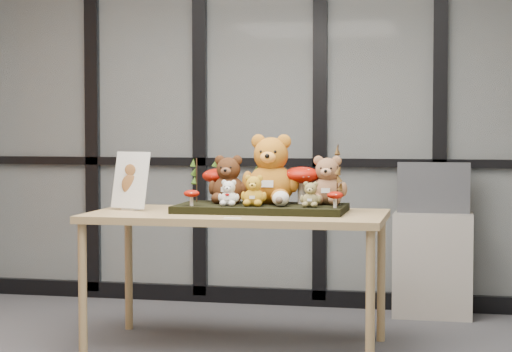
% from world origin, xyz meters
% --- Properties ---
extents(room_shell, '(5.00, 5.00, 5.00)m').
position_xyz_m(room_shell, '(0.00, 0.00, 1.68)').
color(room_shell, '#BAB8B0').
rests_on(room_shell, floor).
extents(glass_partition, '(4.90, 0.06, 2.78)m').
position_xyz_m(glass_partition, '(-0.00, 2.47, 1.42)').
color(glass_partition, '#2D383F').
rests_on(glass_partition, floor).
extents(display_table, '(1.72, 0.87, 0.81)m').
position_xyz_m(display_table, '(0.17, 1.08, 0.74)').
color(display_table, tan).
rests_on(display_table, floor).
extents(diorama_tray, '(0.99, 0.50, 0.04)m').
position_xyz_m(diorama_tray, '(0.30, 1.14, 0.83)').
color(diorama_tray, black).
rests_on(diorama_tray, display_table).
extents(bear_pooh_yellow, '(0.35, 0.32, 0.45)m').
position_xyz_m(bear_pooh_yellow, '(0.34, 1.23, 1.08)').
color(bear_pooh_yellow, '#B46B1A').
rests_on(bear_pooh_yellow, diorama_tray).
extents(bear_brown_medium, '(0.24, 0.22, 0.32)m').
position_xyz_m(bear_brown_medium, '(0.08, 1.21, 1.01)').
color(bear_brown_medium, '#3F210F').
rests_on(bear_brown_medium, diorama_tray).
extents(bear_tan_back, '(0.24, 0.22, 0.32)m').
position_xyz_m(bear_tan_back, '(0.67, 1.24, 1.01)').
color(bear_tan_back, '#8F603F').
rests_on(bear_tan_back, diorama_tray).
extents(bear_small_yellow, '(0.15, 0.14, 0.20)m').
position_xyz_m(bear_small_yellow, '(0.28, 1.03, 0.95)').
color(bear_small_yellow, gold).
rests_on(bear_small_yellow, diorama_tray).
extents(bear_white_bow, '(0.13, 0.11, 0.17)m').
position_xyz_m(bear_white_bow, '(0.13, 1.02, 0.93)').
color(bear_white_bow, white).
rests_on(bear_white_bow, diorama_tray).
extents(bear_beige_small, '(0.12, 0.11, 0.16)m').
position_xyz_m(bear_beige_small, '(0.61, 1.04, 0.93)').
color(bear_beige_small, olive).
rests_on(bear_beige_small, diorama_tray).
extents(plush_cream_hedgehog, '(0.08, 0.07, 0.10)m').
position_xyz_m(plush_cream_hedgehog, '(0.43, 1.04, 0.90)').
color(plush_cream_hedgehog, white).
rests_on(plush_cream_hedgehog, diorama_tray).
extents(mushroom_back_left, '(0.20, 0.20, 0.23)m').
position_xyz_m(mushroom_back_left, '(-0.00, 1.30, 0.96)').
color(mushroom_back_left, '#950F04').
rests_on(mushroom_back_left, diorama_tray).
extents(mushroom_back_right, '(0.22, 0.22, 0.24)m').
position_xyz_m(mushroom_back_right, '(0.52, 1.26, 0.97)').
color(mushroom_back_right, '#950F04').
rests_on(mushroom_back_right, diorama_tray).
extents(mushroom_front_left, '(0.09, 0.09, 0.10)m').
position_xyz_m(mushroom_front_left, '(-0.08, 0.97, 0.90)').
color(mushroom_front_left, '#950F04').
rests_on(mushroom_front_left, diorama_tray).
extents(mushroom_front_right, '(0.09, 0.09, 0.10)m').
position_xyz_m(mushroom_front_right, '(0.75, 1.02, 0.90)').
color(mushroom_front_right, '#950F04').
rests_on(mushroom_front_right, diorama_tray).
extents(sprig_green_far_left, '(0.05, 0.05, 0.27)m').
position_xyz_m(sprig_green_far_left, '(-0.14, 1.27, 0.98)').
color(sprig_green_far_left, '#1F3B0D').
rests_on(sprig_green_far_left, diorama_tray).
extents(sprig_green_mid_left, '(0.05, 0.05, 0.27)m').
position_xyz_m(sprig_green_mid_left, '(-0.01, 1.32, 0.98)').
color(sprig_green_mid_left, '#1F3B0D').
rests_on(sprig_green_mid_left, diorama_tray).
extents(sprig_dry_far_right, '(0.05, 0.05, 0.35)m').
position_xyz_m(sprig_dry_far_right, '(0.73, 1.25, 1.03)').
color(sprig_dry_far_right, '#593816').
rests_on(sprig_dry_far_right, diorama_tray).
extents(sprig_dry_mid_right, '(0.05, 0.05, 0.23)m').
position_xyz_m(sprig_dry_mid_right, '(0.75, 1.12, 0.97)').
color(sprig_dry_mid_right, '#593816').
rests_on(sprig_dry_mid_right, diorama_tray).
extents(sprig_green_centre, '(0.05, 0.05, 0.22)m').
position_xyz_m(sprig_green_centre, '(0.23, 1.33, 0.96)').
color(sprig_green_centre, '#1F3B0D').
rests_on(sprig_green_centre, diorama_tray).
extents(sign_holder, '(0.26, 0.15, 0.35)m').
position_xyz_m(sign_holder, '(-0.50, 1.09, 0.97)').
color(sign_holder, silver).
rests_on(sign_holder, display_table).
extents(label_card, '(0.10, 0.03, 0.00)m').
position_xyz_m(label_card, '(0.22, 0.73, 0.81)').
color(label_card, white).
rests_on(label_card, display_table).
extents(cabinet, '(0.54, 0.31, 0.71)m').
position_xyz_m(cabinet, '(1.26, 2.27, 0.36)').
color(cabinet, '#9B948A').
rests_on(cabinet, floor).
extents(monitor, '(0.49, 0.05, 0.35)m').
position_xyz_m(monitor, '(1.26, 2.29, 0.89)').
color(monitor, '#494B50').
rests_on(monitor, cabinet).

